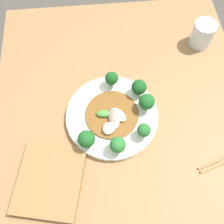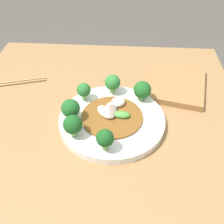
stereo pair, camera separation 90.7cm
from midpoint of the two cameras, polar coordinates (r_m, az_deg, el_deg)
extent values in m
cube|color=olive|center=(1.03, -5.53, -44.88)|extent=(0.96, 0.83, 0.78)
cylinder|color=white|center=(0.63, -3.34, -40.22)|extent=(0.29, 0.29, 0.02)
cylinder|color=#70A356|center=(0.63, 6.37, -32.63)|extent=(0.02, 0.02, 0.01)
sphere|color=#1E5B23|center=(0.60, 6.59, -31.94)|extent=(0.05, 0.05, 0.05)
cylinder|color=#89B76B|center=(0.63, -11.72, -32.27)|extent=(0.01, 0.01, 0.02)
sphere|color=#286B2D|center=(0.61, -12.09, -31.62)|extent=(0.04, 0.04, 0.04)
cylinder|color=#89B76B|center=(0.64, -2.74, -29.89)|extent=(0.02, 0.02, 0.02)
sphere|color=#2D7533|center=(0.61, -2.83, -29.08)|extent=(0.05, 0.05, 0.05)
cylinder|color=#89B76B|center=(0.62, -16.50, -44.88)|extent=(0.02, 0.02, 0.02)
sphere|color=#19511E|center=(0.59, -17.23, -44.68)|extent=(0.05, 0.05, 0.05)
cylinder|color=#7AAD5B|center=(0.62, -16.44, -39.58)|extent=(0.02, 0.02, 0.02)
sphere|color=#1E5B23|center=(0.59, -17.15, -39.10)|extent=(0.05, 0.05, 0.05)
cylinder|color=#70A356|center=(0.60, -6.57, -50.23)|extent=(0.01, 0.01, 0.02)
sphere|color=#19511E|center=(0.58, -6.90, -50.32)|extent=(0.04, 0.04, 0.04)
cylinder|color=brown|center=(0.62, -3.40, -40.05)|extent=(0.17, 0.17, 0.01)
ellipsoid|color=beige|center=(0.61, -5.65, -39.01)|extent=(0.07, 0.06, 0.02)
ellipsoid|color=silver|center=(0.61, -3.60, -37.52)|extent=(0.05, 0.03, 0.01)
ellipsoid|color=gray|center=(0.61, -3.48, -38.88)|extent=(0.06, 0.03, 0.02)
ellipsoid|color=beige|center=(0.61, -1.22, -35.40)|extent=(0.06, 0.06, 0.02)
ellipsoid|color=#4C933D|center=(0.61, -0.24, -40.21)|extent=(0.03, 0.05, 0.02)
cylinder|color=#AD7F4C|center=(0.77, -29.30, -21.46)|extent=(0.06, 0.20, 0.01)
cylinder|color=#AD7F4C|center=(0.77, -29.46, -22.24)|extent=(0.06, 0.20, 0.01)
cube|color=olive|center=(0.69, 16.29, -24.99)|extent=(0.24, 0.22, 0.02)
camera|label=1|loc=(0.45, 6.64, 57.77)|focal=42.00mm
camera|label=2|loc=(0.45, -173.36, -57.77)|focal=42.00mm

